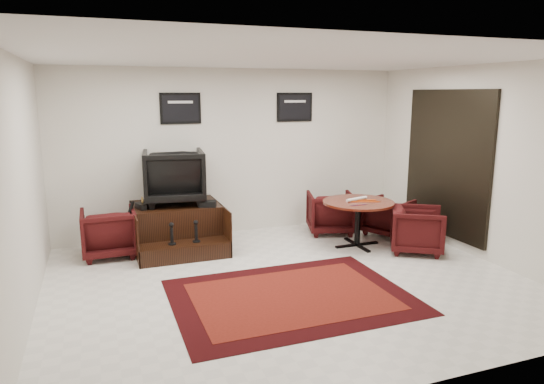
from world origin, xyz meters
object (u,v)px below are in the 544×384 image
Objects in this scene: table_chair_window at (388,215)px; table_chair_corner at (417,228)px; table_chair_back at (330,211)px; meeting_table at (358,207)px; armchair_side at (109,230)px; shine_chair at (174,174)px; shine_podium at (177,228)px.

table_chair_corner is at bearing 147.30° from table_chair_window.
table_chair_back is 1.60m from table_chair_corner.
table_chair_corner reaches higher than meeting_table.
shine_chair is at bearing -170.08° from armchair_side.
table_chair_back is at bearing -1.54° from shine_podium.
meeting_table is at bearing 111.15° from table_chair_back.
meeting_table is 0.87m from table_chair_back.
shine_chair is at bearing 52.57° from table_chair_window.
meeting_table is at bearing 87.67° from table_chair_window.
table_chair_corner is at bearing -23.38° from shine_podium.
table_chair_window is (3.51, -0.54, 0.03)m from shine_podium.
table_chair_back reaches higher than shine_podium.
shine_podium is 1.80× the size of table_chair_corner.
table_chair_window is 0.92× the size of table_chair_corner.
meeting_table is (2.69, -1.04, -0.52)m from shine_chair.
shine_chair is 1.19× the size of armchair_side.
shine_podium is 0.85m from shine_chair.
table_chair_back is at bearing 35.21° from table_chair_window.
table_chair_back reaches higher than table_chair_window.
shine_chair is 2.76m from table_chair_back.
table_chair_corner is at bearing 161.50° from shine_chair.
meeting_table is (2.69, -0.90, 0.32)m from shine_podium.
shine_podium is 1.46× the size of shine_chair.
armchair_side reaches higher than table_chair_window.
table_chair_window is at bearing -8.74° from shine_podium.
shine_podium is 1.23× the size of meeting_table.
armchair_side is at bearing 166.98° from meeting_table.
shine_chair is (-0.00, 0.14, 0.84)m from shine_podium.
table_chair_back is at bearing 60.83° from table_chair_corner.
table_chair_back is at bearing 179.28° from armchair_side.
armchair_side is 1.01× the size of table_chair_back.
armchair_side is 0.71× the size of meeting_table.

